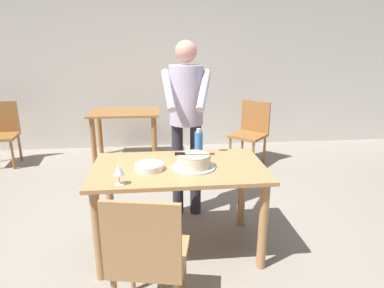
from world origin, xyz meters
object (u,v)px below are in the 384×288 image
person_cutting_cake (186,111)px  water_bottle (199,144)px  cake_knife (185,154)px  wine_glass_near (119,171)px  background_table (125,122)px  cake_on_platter (194,162)px  main_dining_table (179,181)px  chair_near_side (148,255)px  background_chair_0 (1,131)px  plate_stack (149,167)px  background_chair_1 (251,130)px

person_cutting_cake → water_bottle: bearing=-79.9°
cake_knife → wine_glass_near: 0.55m
water_bottle → background_table: bearing=111.0°
cake_on_platter → background_table: size_ratio=0.34×
main_dining_table → chair_near_side: bearing=-107.1°
background_chair_0 → water_bottle: bearing=-39.7°
main_dining_table → background_chair_0: (-2.39, 2.35, -0.13)m
plate_stack → cake_on_platter: bearing=1.8°
main_dining_table → plate_stack: plate_stack is taller
plate_stack → background_chair_1: 2.53m
cake_knife → plate_stack: 0.29m
water_bottle → background_chair_0: 3.36m
main_dining_table → wine_glass_near: 0.58m
background_chair_0 → cake_knife: bearing=-44.5°
main_dining_table → person_cutting_cake: 0.77m
cake_knife → plate_stack: cake_knife is taller
wine_glass_near → background_chair_0: size_ratio=0.16×
wine_glass_near → background_chair_0: (-1.96, 2.66, -0.36)m
background_table → wine_glass_near: bearing=-85.5°
person_cutting_cake → background_table: 1.99m
background_chair_0 → background_chair_1: (3.56, -0.32, 0.00)m
person_cutting_cake → wine_glass_near: bearing=-120.7°
background_chair_0 → wine_glass_near: bearing=-53.7°
main_dining_table → plate_stack: bearing=-166.7°
cake_knife → chair_near_side: bearing=-111.1°
wine_glass_near → background_chair_0: background_chair_0 is taller
cake_on_platter → background_chair_1: bearing=63.1°
chair_near_side → background_table: bearing=97.3°
plate_stack → background_chair_0: size_ratio=0.24×
background_chair_1 → chair_near_side: bearing=-116.6°
wine_glass_near → person_cutting_cake: size_ratio=0.08×
background_table → cake_knife: bearing=-74.1°
cake_knife → person_cutting_cake: size_ratio=0.16×
cake_knife → wine_glass_near: wine_glass_near is taller
cake_knife → background_table: 2.53m
person_cutting_cake → background_chair_0: (-2.50, 1.74, -0.58)m
cake_on_platter → background_chair_0: bearing=136.3°
background_chair_1 → background_chair_0: bearing=174.9°
plate_stack → background_chair_0: background_chair_0 is taller
cake_knife → background_chair_1: background_chair_1 is taller
main_dining_table → water_bottle: water_bottle is taller
person_cutting_cake → chair_near_side: size_ratio=1.91×
wine_glass_near → water_bottle: water_bottle is taller
chair_near_side → wine_glass_near: bearing=112.8°
plate_stack → background_chair_1: size_ratio=0.24×
background_chair_1 → cake_on_platter: bearing=-116.9°
person_cutting_cake → chair_near_side: (-0.35, -1.38, -0.58)m
person_cutting_cake → chair_near_side: person_cutting_cake is taller
wine_glass_near → background_table: (-0.21, 2.69, -0.28)m
cake_knife → person_cutting_cake: 0.68m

